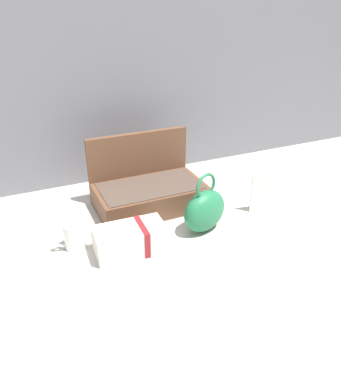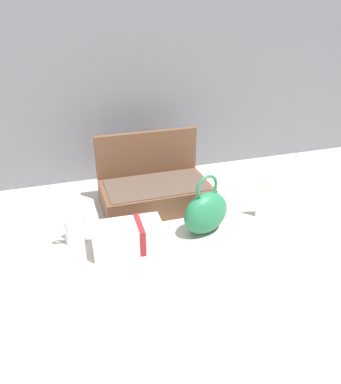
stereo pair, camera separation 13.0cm
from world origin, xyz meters
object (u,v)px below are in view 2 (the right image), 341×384
Objects in this scene: open_suitcase at (154,189)px; coffee_mug at (74,230)px; cream_toiletry_bag at (129,236)px; info_card_left at (271,198)px; teal_pouch_handbag at (206,212)px.

open_suitcase reaches higher than coffee_mug.
info_card_left reaches higher than cream_toiletry_bag.
teal_pouch_handbag is at bearing -162.94° from info_card_left.
open_suitcase is 1.89× the size of teal_pouch_handbag.
open_suitcase is 0.33m from cream_toiletry_bag.
open_suitcase is 0.39m from coffee_mug.
coffee_mug is (-0.35, -0.18, -0.02)m from open_suitcase.
teal_pouch_handbag is at bearing 2.70° from cream_toiletry_bag.
open_suitcase is 0.29m from teal_pouch_handbag.
open_suitcase reaches higher than info_card_left.
coffee_mug is 0.76m from info_card_left.
info_card_left is (0.29, 0.03, -0.00)m from teal_pouch_handbag.
info_card_left is at bearing 4.33° from cream_toiletry_bag.
info_card_left is (0.58, 0.04, 0.03)m from cream_toiletry_bag.
coffee_mug is (-0.18, 0.10, 0.00)m from cream_toiletry_bag.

